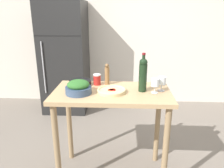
{
  "coord_description": "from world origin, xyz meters",
  "views": [
    {
      "loc": [
        0.1,
        -1.97,
        1.68
      ],
      "look_at": [
        0.0,
        0.03,
        1.02
      ],
      "focal_mm": 35.0,
      "sensor_mm": 36.0,
      "label": 1
    }
  ],
  "objects_px": {
    "wine_glass_near": "(155,83)",
    "salt_canister": "(97,79)",
    "refrigerator": "(65,58)",
    "cast_iron_skillet": "(80,82)",
    "pepper_mill": "(107,75)",
    "wine_glass_far": "(162,81)",
    "homemade_pizza": "(112,91)",
    "wine_bottle": "(143,74)",
    "salad_bowl": "(78,87)"
  },
  "relations": [
    {
      "from": "wine_glass_far",
      "to": "salad_bowl",
      "type": "distance_m",
      "value": 0.79
    },
    {
      "from": "pepper_mill",
      "to": "homemade_pizza",
      "type": "bearing_deg",
      "value": -74.8
    },
    {
      "from": "salad_bowl",
      "to": "salt_canister",
      "type": "relative_size",
      "value": 2.15
    },
    {
      "from": "homemade_pizza",
      "to": "salt_canister",
      "type": "bearing_deg",
      "value": 127.03
    },
    {
      "from": "wine_glass_near",
      "to": "cast_iron_skillet",
      "type": "relative_size",
      "value": 0.39
    },
    {
      "from": "wine_bottle",
      "to": "salad_bowl",
      "type": "relative_size",
      "value": 1.52
    },
    {
      "from": "refrigerator",
      "to": "wine_glass_near",
      "type": "distance_m",
      "value": 2.17
    },
    {
      "from": "wine_glass_near",
      "to": "salt_canister",
      "type": "bearing_deg",
      "value": 159.46
    },
    {
      "from": "pepper_mill",
      "to": "homemade_pizza",
      "type": "height_order",
      "value": "pepper_mill"
    },
    {
      "from": "pepper_mill",
      "to": "cast_iron_skillet",
      "type": "xyz_separation_m",
      "value": [
        -0.28,
        -0.02,
        -0.08
      ]
    },
    {
      "from": "wine_glass_near",
      "to": "wine_bottle",
      "type": "bearing_deg",
      "value": 159.8
    },
    {
      "from": "wine_glass_near",
      "to": "cast_iron_skillet",
      "type": "bearing_deg",
      "value": 164.66
    },
    {
      "from": "wine_glass_near",
      "to": "refrigerator",
      "type": "bearing_deg",
      "value": 126.88
    },
    {
      "from": "wine_glass_far",
      "to": "salad_bowl",
      "type": "relative_size",
      "value": 0.58
    },
    {
      "from": "wine_glass_near",
      "to": "salt_canister",
      "type": "xyz_separation_m",
      "value": [
        -0.57,
        0.21,
        -0.04
      ]
    },
    {
      "from": "wine_glass_near",
      "to": "salt_canister",
      "type": "height_order",
      "value": "wine_glass_near"
    },
    {
      "from": "wine_glass_near",
      "to": "homemade_pizza",
      "type": "bearing_deg",
      "value": -178.75
    },
    {
      "from": "wine_glass_far",
      "to": "salad_bowl",
      "type": "height_order",
      "value": "wine_glass_far"
    },
    {
      "from": "wine_glass_near",
      "to": "homemade_pizza",
      "type": "height_order",
      "value": "wine_glass_near"
    },
    {
      "from": "pepper_mill",
      "to": "cast_iron_skillet",
      "type": "bearing_deg",
      "value": -176.24
    },
    {
      "from": "refrigerator",
      "to": "wine_bottle",
      "type": "xyz_separation_m",
      "value": [
        1.19,
        -1.69,
        0.2
      ]
    },
    {
      "from": "wine_bottle",
      "to": "salad_bowl",
      "type": "height_order",
      "value": "wine_bottle"
    },
    {
      "from": "wine_glass_far",
      "to": "cast_iron_skillet",
      "type": "bearing_deg",
      "value": 169.87
    },
    {
      "from": "salt_canister",
      "to": "cast_iron_skillet",
      "type": "distance_m",
      "value": 0.18
    },
    {
      "from": "refrigerator",
      "to": "salad_bowl",
      "type": "relative_size",
      "value": 7.69
    },
    {
      "from": "wine_bottle",
      "to": "salt_canister",
      "type": "relative_size",
      "value": 3.28
    },
    {
      "from": "wine_glass_near",
      "to": "homemade_pizza",
      "type": "xyz_separation_m",
      "value": [
        -0.4,
        -0.01,
        -0.08
      ]
    },
    {
      "from": "wine_bottle",
      "to": "salt_canister",
      "type": "height_order",
      "value": "wine_bottle"
    },
    {
      "from": "cast_iron_skillet",
      "to": "pepper_mill",
      "type": "bearing_deg",
      "value": 3.76
    },
    {
      "from": "wine_glass_near",
      "to": "cast_iron_skillet",
      "type": "distance_m",
      "value": 0.77
    },
    {
      "from": "homemade_pizza",
      "to": "salt_canister",
      "type": "xyz_separation_m",
      "value": [
        -0.17,
        0.22,
        0.04
      ]
    },
    {
      "from": "wine_glass_near",
      "to": "salad_bowl",
      "type": "relative_size",
      "value": 0.58
    },
    {
      "from": "cast_iron_skillet",
      "to": "wine_glass_near",
      "type": "bearing_deg",
      "value": -15.34
    },
    {
      "from": "wine_glass_far",
      "to": "pepper_mill",
      "type": "bearing_deg",
      "value": 162.9
    },
    {
      "from": "wine_glass_far",
      "to": "cast_iron_skillet",
      "type": "distance_m",
      "value": 0.83
    },
    {
      "from": "wine_glass_near",
      "to": "salt_canister",
      "type": "distance_m",
      "value": 0.61
    },
    {
      "from": "wine_bottle",
      "to": "salt_canister",
      "type": "distance_m",
      "value": 0.5
    },
    {
      "from": "wine_glass_near",
      "to": "pepper_mill",
      "type": "height_order",
      "value": "pepper_mill"
    },
    {
      "from": "salt_canister",
      "to": "salad_bowl",
      "type": "bearing_deg",
      "value": -118.02
    },
    {
      "from": "salt_canister",
      "to": "pepper_mill",
      "type": "bearing_deg",
      "value": 5.62
    },
    {
      "from": "wine_glass_far",
      "to": "pepper_mill",
      "type": "xyz_separation_m",
      "value": [
        -0.53,
        0.16,
        0.01
      ]
    },
    {
      "from": "wine_glass_far",
      "to": "salt_canister",
      "type": "xyz_separation_m",
      "value": [
        -0.64,
        0.15,
        -0.04
      ]
    },
    {
      "from": "wine_bottle",
      "to": "refrigerator",
      "type": "bearing_deg",
      "value": 125.09
    },
    {
      "from": "salt_canister",
      "to": "refrigerator",
      "type": "bearing_deg",
      "value": 115.74
    },
    {
      "from": "wine_glass_far",
      "to": "homemade_pizza",
      "type": "bearing_deg",
      "value": -171.87
    },
    {
      "from": "refrigerator",
      "to": "salt_canister",
      "type": "relative_size",
      "value": 16.56
    },
    {
      "from": "wine_glass_far",
      "to": "cast_iron_skillet",
      "type": "xyz_separation_m",
      "value": [
        -0.81,
        0.15,
        -0.07
      ]
    },
    {
      "from": "wine_bottle",
      "to": "pepper_mill",
      "type": "xyz_separation_m",
      "value": [
        -0.35,
        0.18,
        -0.06
      ]
    },
    {
      "from": "wine_glass_far",
      "to": "salad_bowl",
      "type": "bearing_deg",
      "value": -171.73
    },
    {
      "from": "wine_bottle",
      "to": "wine_glass_far",
      "type": "distance_m",
      "value": 0.2
    }
  ]
}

